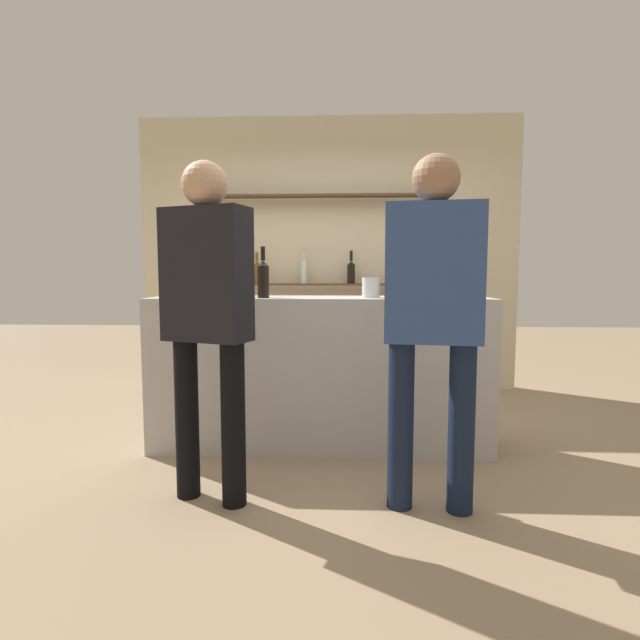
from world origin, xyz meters
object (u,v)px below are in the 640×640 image
(ice_bucket, at_px, (183,280))
(counter_bottle_0, at_px, (394,277))
(customer_left, at_px, (207,304))
(cork_jar, at_px, (371,288))
(counter_bottle_1, at_px, (263,278))
(wine_glass, at_px, (417,281))
(counter_bottle_2, at_px, (230,276))
(counter_bottle_3, at_px, (237,279))
(customer_right, at_px, (433,306))

(ice_bucket, bearing_deg, counter_bottle_0, -4.37)
(customer_left, bearing_deg, cork_jar, -28.36)
(counter_bottle_1, height_order, wine_glass, counter_bottle_1)
(counter_bottle_2, bearing_deg, customer_left, -86.34)
(counter_bottle_3, bearing_deg, counter_bottle_0, -6.98)
(cork_jar, bearing_deg, customer_right, -73.28)
(ice_bucket, bearing_deg, cork_jar, -5.92)
(counter_bottle_2, height_order, ice_bucket, counter_bottle_2)
(counter_bottle_1, height_order, counter_bottle_3, counter_bottle_1)
(counter_bottle_1, relative_size, cork_jar, 2.51)
(counter_bottle_0, bearing_deg, cork_jar, -171.20)
(counter_bottle_3, bearing_deg, cork_jar, -9.55)
(counter_bottle_0, relative_size, customer_left, 0.19)
(counter_bottle_3, height_order, ice_bucket, counter_bottle_3)
(counter_bottle_0, distance_m, counter_bottle_1, 0.87)
(wine_glass, height_order, ice_bucket, ice_bucket)
(counter_bottle_2, bearing_deg, ice_bucket, 151.06)
(counter_bottle_1, relative_size, wine_glass, 2.35)
(counter_bottle_0, relative_size, customer_right, 0.19)
(wine_glass, relative_size, ice_bucket, 0.62)
(ice_bucket, bearing_deg, counter_bottle_1, -18.35)
(counter_bottle_0, xyz_separation_m, customer_right, (0.11, -0.89, -0.13))
(cork_jar, bearing_deg, counter_bottle_2, -175.36)
(wine_glass, bearing_deg, ice_bucket, 177.58)
(ice_bucket, relative_size, customer_right, 0.13)
(counter_bottle_1, bearing_deg, counter_bottle_2, -176.80)
(counter_bottle_1, distance_m, cork_jar, 0.72)
(counter_bottle_3, xyz_separation_m, ice_bucket, (-0.38, -0.02, -0.01))
(counter_bottle_3, xyz_separation_m, customer_left, (0.05, -0.98, -0.12))
(cork_jar, relative_size, customer_left, 0.08)
(wine_glass, height_order, customer_right, customer_right)
(counter_bottle_0, height_order, wine_glass, counter_bottle_0)
(counter_bottle_3, bearing_deg, counter_bottle_2, -88.53)
(customer_right, bearing_deg, counter_bottle_3, 57.26)
(counter_bottle_2, relative_size, customer_right, 0.21)
(counter_bottle_3, xyz_separation_m, customer_right, (1.20, -1.03, -0.12))
(counter_bottle_1, distance_m, customer_left, 0.78)
(counter_bottle_0, bearing_deg, ice_bucket, 175.63)
(cork_jar, distance_m, customer_right, 0.91)
(counter_bottle_0, bearing_deg, customer_left, -141.04)
(wine_glass, height_order, cork_jar, wine_glass)
(cork_jar, bearing_deg, ice_bucket, 174.08)
(counter_bottle_1, xyz_separation_m, wine_glass, (1.03, 0.13, -0.02))
(counter_bottle_1, bearing_deg, customer_right, -39.49)
(counter_bottle_0, relative_size, cork_jar, 2.53)
(counter_bottle_1, xyz_separation_m, ice_bucket, (-0.60, 0.20, -0.02))
(ice_bucket, bearing_deg, customer_left, -65.67)
(wine_glass, distance_m, cork_jar, 0.32)
(ice_bucket, bearing_deg, counter_bottle_3, 3.24)
(ice_bucket, relative_size, cork_jar, 1.72)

